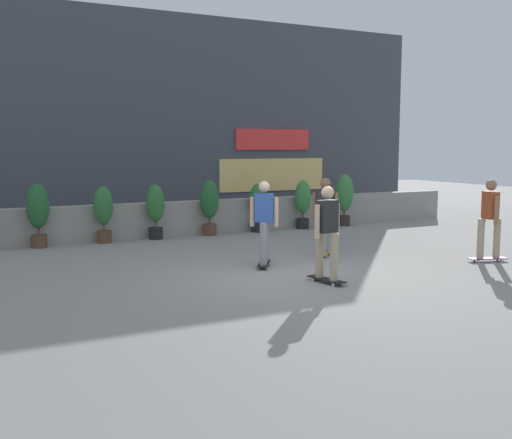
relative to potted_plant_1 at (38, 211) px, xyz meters
The scene contains 14 objects.
ground_plane 6.71m from the potted_plant_1, 56.51° to the right, with size 48.00×48.00×0.00m, color gray.
planter_wall 3.72m from the potted_plant_1, ahead, with size 18.00×0.40×0.90m, color gray.
building_backdrop 6.24m from the potted_plant_1, 50.41° to the left, with size 20.00×2.08×6.50m.
potted_plant_1 is the anchor object (origin of this frame).
potted_plant_2 1.53m from the potted_plant_1, ahead, with size 0.47×0.47×1.41m.
potted_plant_3 2.85m from the potted_plant_1, ahead, with size 0.47×0.47×1.41m.
potted_plant_4 4.35m from the potted_plant_1, ahead, with size 0.50×0.50×1.47m.
potted_plant_5 5.79m from the potted_plant_1, ahead, with size 0.44×0.44×1.34m.
potted_plant_6 7.26m from the potted_plant_1, ahead, with size 0.47×0.47×1.41m.
potted_plant_7 8.72m from the potted_plant_1, ahead, with size 0.53×0.53×1.54m.
skater_mid_plaza 7.36m from the potted_plant_1, 57.59° to the right, with size 0.55×0.82×1.70m.
skater_far_right 6.70m from the potted_plant_1, 36.08° to the right, with size 0.70×0.72×1.70m.
skater_far_left 10.08m from the potted_plant_1, 37.10° to the right, with size 0.82×0.54×1.70m.
skater_by_wall_right 5.75m from the potted_plant_1, 50.63° to the right, with size 0.60×0.78×1.70m.
Camera 1 is at (-5.56, -9.37, 2.38)m, focal length 42.66 mm.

